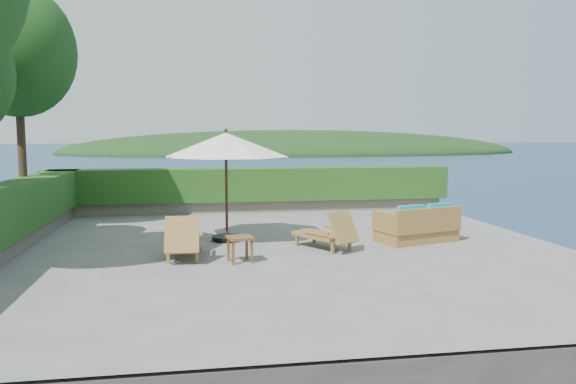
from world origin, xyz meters
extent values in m
plane|color=gray|center=(0.00, 0.00, 0.00)|extent=(12.00, 12.00, 0.00)
cube|color=#554E43|center=(0.00, 0.00, -1.55)|extent=(12.00, 12.00, 3.00)
plane|color=#18344B|center=(0.00, 0.00, -3.00)|extent=(600.00, 600.00, 0.00)
ellipsoid|color=#173313|center=(25.00, 140.00, -3.00)|extent=(126.00, 57.60, 12.60)
cube|color=slate|center=(0.00, 5.60, 0.18)|extent=(12.00, 0.60, 0.36)
cube|color=#174112|center=(0.00, 5.60, 0.85)|extent=(12.40, 0.90, 1.00)
cylinder|color=#432C1A|center=(-6.00, 3.20, 2.34)|extent=(0.20, 0.20, 4.68)
ellipsoid|color=#113410|center=(-6.00, 3.20, 4.42)|extent=(2.80, 2.80, 3.22)
cylinder|color=black|center=(-1.08, 0.95, 0.05)|extent=(0.86, 0.86, 0.11)
cylinder|color=#371D14|center=(-1.08, 0.95, 1.22)|extent=(0.08, 0.08, 2.44)
cone|color=silver|center=(-1.08, 0.95, 2.17)|extent=(3.56, 3.56, 0.54)
sphere|color=#371D14|center=(-1.08, 0.95, 2.49)|extent=(0.11, 0.11, 0.09)
cube|color=olive|center=(-2.29, -1.16, 0.12)|extent=(0.06, 0.06, 0.25)
cube|color=olive|center=(-1.75, -1.18, 0.12)|extent=(0.06, 0.06, 0.25)
cube|color=olive|center=(-2.23, -0.01, 0.12)|extent=(0.06, 0.06, 0.25)
cube|color=olive|center=(-1.70, -0.04, 0.12)|extent=(0.06, 0.06, 0.25)
cube|color=olive|center=(-1.99, -0.50, 0.29)|extent=(0.69, 1.27, 0.09)
cube|color=olive|center=(-2.02, -1.22, 0.55)|extent=(0.65, 0.43, 0.67)
cube|color=olive|center=(-2.32, -0.68, 0.43)|extent=(0.10, 0.81, 0.05)
cube|color=olive|center=(-1.67, -0.71, 0.43)|extent=(0.10, 0.81, 0.05)
cube|color=olive|center=(0.94, -0.83, 0.12)|extent=(0.07, 0.07, 0.23)
cube|color=olive|center=(1.37, -0.56, 0.12)|extent=(0.07, 0.07, 0.23)
cube|color=olive|center=(0.38, 0.09, 0.12)|extent=(0.07, 0.07, 0.23)
cube|color=olive|center=(0.81, 0.35, 0.12)|extent=(0.07, 0.07, 0.23)
cube|color=olive|center=(0.83, -0.16, 0.27)|extent=(1.11, 1.30, 0.08)
cube|color=olive|center=(1.18, -0.73, 0.52)|extent=(0.70, 0.63, 0.63)
cube|color=olive|center=(0.66, -0.47, 0.40)|extent=(0.44, 0.68, 0.04)
cube|color=olive|center=(1.18, -0.15, 0.40)|extent=(0.44, 0.68, 0.04)
cube|color=brown|center=(-1.10, -1.43, 0.22)|extent=(0.05, 0.05, 0.44)
cube|color=brown|center=(-0.74, -1.36, 0.22)|extent=(0.05, 0.05, 0.44)
cube|color=brown|center=(-1.16, -1.07, 0.22)|extent=(0.05, 0.05, 0.44)
cube|color=brown|center=(-0.81, -1.01, 0.22)|extent=(0.05, 0.05, 0.44)
cube|color=brown|center=(-0.95, -1.22, 0.46)|extent=(0.53, 0.53, 0.05)
cube|color=olive|center=(3.12, 0.18, 0.19)|extent=(1.93, 1.36, 0.39)
cube|color=olive|center=(3.24, -0.21, 0.54)|extent=(1.71, 0.65, 0.54)
cube|color=olive|center=(2.32, -0.07, 0.49)|extent=(0.37, 0.87, 0.44)
cube|color=olive|center=(3.92, 0.43, 0.49)|extent=(0.37, 0.87, 0.44)
cube|color=teal|center=(2.72, 0.10, 0.48)|extent=(0.93, 0.89, 0.18)
cube|color=teal|center=(3.50, 0.35, 0.48)|extent=(0.93, 0.89, 0.18)
cube|color=teal|center=(2.82, -0.24, 0.70)|extent=(0.69, 0.33, 0.35)
cube|color=teal|center=(3.60, 0.00, 0.70)|extent=(0.69, 0.33, 0.35)
camera|label=1|loc=(-1.76, -11.63, 2.42)|focal=35.00mm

